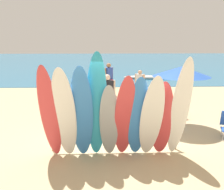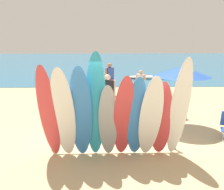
{
  "view_description": "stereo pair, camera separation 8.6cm",
  "coord_description": "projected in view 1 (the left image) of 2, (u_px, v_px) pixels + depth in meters",
  "views": [
    {
      "loc": [
        -0.33,
        -6.85,
        2.99
      ],
      "look_at": [
        0.0,
        2.01,
        1.12
      ],
      "focal_mm": 42.61,
      "sensor_mm": 36.0,
      "label": 1
    },
    {
      "loc": [
        -0.24,
        -6.85,
        2.99
      ],
      "look_at": [
        0.0,
        2.01,
        1.12
      ],
      "focal_mm": 42.61,
      "sensor_mm": 36.0,
      "label": 2
    }
  ],
  "objects": [
    {
      "name": "beach_umbrella",
      "position": [
        181.0,
        72.0,
        8.85
      ],
      "size": [
        1.92,
        1.92,
        2.1
      ],
      "color": "silver",
      "rests_on": "ground"
    },
    {
      "name": "beach_chair_red",
      "position": [
        176.0,
        107.0,
        10.3
      ],
      "size": [
        0.75,
        0.88,
        0.79
      ],
      "rotation": [
        0.0,
        0.0,
        0.4
      ],
      "color": "#B7B7BC",
      "rests_on": "ground"
    },
    {
      "name": "surfboard_red_0",
      "position": [
        50.0,
        114.0,
        6.34
      ],
      "size": [
        0.56,
        1.02,
        2.47
      ],
      "primitive_type": "ellipsoid",
      "rotation": [
        0.35,
        0.0,
        -0.1
      ],
      "color": "#D13D42",
      "rests_on": "ground"
    },
    {
      "name": "surfboard_teal_3",
      "position": [
        97.0,
        107.0,
        6.45
      ],
      "size": [
        0.57,
        0.89,
        2.75
      ],
      "primitive_type": "ellipsoid",
      "rotation": [
        0.28,
        0.0,
        0.08
      ],
      "color": "#289EC6",
      "rests_on": "ground"
    },
    {
      "name": "beachgoer_midbeach",
      "position": [
        140.0,
        83.0,
        13.28
      ],
      "size": [
        0.46,
        0.39,
        1.49
      ],
      "rotation": [
        0.0,
        0.0,
        5.61
      ],
      "color": "tan",
      "rests_on": "ground"
    },
    {
      "name": "surfboard_white_9",
      "position": [
        180.0,
        109.0,
        6.51
      ],
      "size": [
        0.55,
        0.94,
        2.63
      ],
      "primitive_type": "ellipsoid",
      "rotation": [
        0.31,
        0.0,
        0.09
      ],
      "color": "white",
      "rests_on": "ground"
    },
    {
      "name": "distant_boat",
      "position": [
        148.0,
        77.0,
        20.27
      ],
      "size": [
        3.72,
        1.03,
        0.29
      ],
      "color": "silver",
      "rests_on": "ground"
    },
    {
      "name": "ground",
      "position": [
        106.0,
        78.0,
        21.02
      ],
      "size": [
        60.0,
        60.0,
        0.0
      ],
      "primitive_type": "plane",
      "color": "tan"
    },
    {
      "name": "surfboard_rack",
      "position": [
        115.0,
        129.0,
        7.2
      ],
      "size": [
        3.48,
        0.07,
        0.76
      ],
      "color": "brown",
      "rests_on": "ground"
    },
    {
      "name": "surfboard_white_7",
      "position": [
        152.0,
        118.0,
        6.5
      ],
      "size": [
        0.65,
        0.94,
        2.21
      ],
      "primitive_type": "ellipsoid",
      "rotation": [
        0.36,
        0.0,
        0.09
      ],
      "color": "white",
      "rests_on": "ground"
    },
    {
      "name": "beachgoer_photographing",
      "position": [
        104.0,
        88.0,
        11.72
      ],
      "size": [
        0.4,
        0.51,
        1.54
      ],
      "rotation": [
        0.0,
        0.0,
        4.16
      ],
      "color": "#9E704C",
      "rests_on": "ground"
    },
    {
      "name": "ocean_water",
      "position": [
        105.0,
        61.0,
        36.37
      ],
      "size": [
        60.0,
        40.0,
        0.02
      ],
      "primitive_type": "cube",
      "color": "teal",
      "rests_on": "ground"
    },
    {
      "name": "surfboard_red_8",
      "position": [
        162.0,
        119.0,
        6.65
      ],
      "size": [
        0.62,
        0.75,
        2.04
      ],
      "primitive_type": "ellipsoid",
      "rotation": [
        0.31,
        0.0,
        -0.1
      ],
      "color": "#D13D42",
      "rests_on": "ground"
    },
    {
      "name": "beachgoer_by_water",
      "position": [
        109.0,
        77.0,
        14.18
      ],
      "size": [
        0.49,
        0.51,
        1.75
      ],
      "rotation": [
        0.0,
        0.0,
        0.81
      ],
      "color": "#9E704C",
      "rests_on": "ground"
    },
    {
      "name": "surfboard_red_5",
      "position": [
        125.0,
        118.0,
        6.52
      ],
      "size": [
        0.59,
        0.92,
        2.21
      ],
      "primitive_type": "ellipsoid",
      "rotation": [
        0.36,
        0.0,
        0.09
      ],
      "color": "#D13D42",
      "rests_on": "ground"
    },
    {
      "name": "surfboard_grey_4",
      "position": [
        109.0,
        122.0,
        6.58
      ],
      "size": [
        0.51,
        0.72,
        1.98
      ],
      "primitive_type": "ellipsoid",
      "rotation": [
        0.31,
        0.0,
        -0.04
      ],
      "color": "#999EA3",
      "rests_on": "ground"
    },
    {
      "name": "surfboard_white_1",
      "position": [
        65.0,
        115.0,
        6.35
      ],
      "size": [
        0.62,
        1.03,
        2.42
      ],
      "primitive_type": "ellipsoid",
      "rotation": [
        0.36,
        0.0,
        -0.06
      ],
      "color": "white",
      "rests_on": "ground"
    },
    {
      "name": "surfboard_blue_2",
      "position": [
        82.0,
        114.0,
        6.4
      ],
      "size": [
        0.57,
        0.91,
        2.44
      ],
      "primitive_type": "ellipsoid",
      "rotation": [
        0.33,
        0.0,
        0.02
      ],
      "color": "#337AD1",
      "rests_on": "ground"
    },
    {
      "name": "surfboard_blue_6",
      "position": [
        138.0,
        118.0,
        6.55
      ],
      "size": [
        0.54,
        0.83,
        2.18
      ],
      "primitive_type": "ellipsoid",
      "rotation": [
        0.34,
        0.0,
        0.01
      ],
      "color": "#337AD1",
      "rests_on": "ground"
    },
    {
      "name": "beachgoer_near_rack",
      "position": [
        107.0,
        94.0,
        9.93
      ],
      "size": [
        0.62,
        0.35,
        1.72
      ],
      "rotation": [
        0.0,
        0.0,
        3.48
      ],
      "color": "beige",
      "rests_on": "ground"
    }
  ]
}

